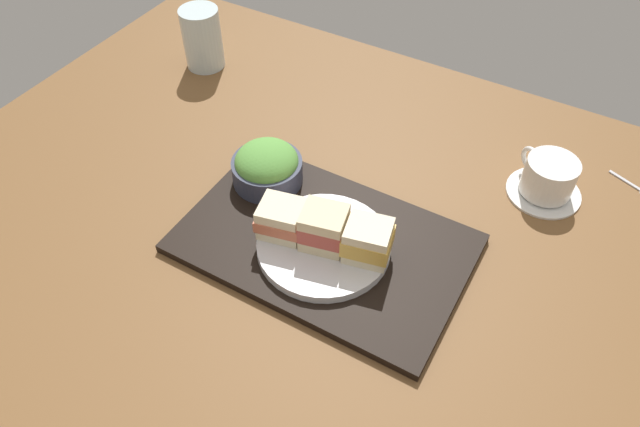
{
  "coord_description": "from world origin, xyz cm",
  "views": [
    {
      "loc": [
        28.13,
        -53.78,
        69.73
      ],
      "look_at": [
        -1.58,
        -2.09,
        5.0
      ],
      "focal_mm": 33.51,
      "sensor_mm": 36.0,
      "label": 1
    }
  ],
  "objects_px": {
    "sandwich_near": "(282,219)",
    "drinking_glass": "(202,38)",
    "sandwich_plate": "(324,245)",
    "sandwich_middle": "(324,228)",
    "sandwich_far": "(368,241)",
    "coffee_cup": "(548,179)",
    "salad_bowl": "(267,166)"
  },
  "relations": [
    {
      "from": "sandwich_near",
      "to": "drinking_glass",
      "type": "distance_m",
      "value": 0.51
    },
    {
      "from": "sandwich_plate",
      "to": "sandwich_middle",
      "type": "relative_size",
      "value": 2.67
    },
    {
      "from": "sandwich_near",
      "to": "sandwich_far",
      "type": "bearing_deg",
      "value": 10.13
    },
    {
      "from": "sandwich_near",
      "to": "drinking_glass",
      "type": "relative_size",
      "value": 0.64
    },
    {
      "from": "sandwich_plate",
      "to": "sandwich_far",
      "type": "xyz_separation_m",
      "value": [
        0.06,
        0.01,
        0.04
      ]
    },
    {
      "from": "sandwich_far",
      "to": "drinking_glass",
      "type": "xyz_separation_m",
      "value": [
        -0.52,
        0.3,
        0.0
      ]
    },
    {
      "from": "sandwich_plate",
      "to": "coffee_cup",
      "type": "bearing_deg",
      "value": 49.59
    },
    {
      "from": "sandwich_far",
      "to": "sandwich_near",
      "type": "bearing_deg",
      "value": -169.87
    },
    {
      "from": "sandwich_plate",
      "to": "sandwich_middle",
      "type": "distance_m",
      "value": 0.04
    },
    {
      "from": "sandwich_near",
      "to": "sandwich_far",
      "type": "height_order",
      "value": "sandwich_far"
    },
    {
      "from": "sandwich_near",
      "to": "sandwich_far",
      "type": "relative_size",
      "value": 1.0
    },
    {
      "from": "sandwich_near",
      "to": "salad_bowl",
      "type": "xyz_separation_m",
      "value": [
        -0.09,
        0.09,
        -0.01
      ]
    },
    {
      "from": "sandwich_middle",
      "to": "sandwich_far",
      "type": "xyz_separation_m",
      "value": [
        0.06,
        0.01,
        -0.0
      ]
    },
    {
      "from": "sandwich_plate",
      "to": "drinking_glass",
      "type": "relative_size",
      "value": 1.63
    },
    {
      "from": "sandwich_middle",
      "to": "coffee_cup",
      "type": "bearing_deg",
      "value": 49.59
    },
    {
      "from": "sandwich_middle",
      "to": "sandwich_near",
      "type": "bearing_deg",
      "value": -169.87
    },
    {
      "from": "salad_bowl",
      "to": "drinking_glass",
      "type": "relative_size",
      "value": 0.94
    },
    {
      "from": "sandwich_near",
      "to": "drinking_glass",
      "type": "bearing_deg",
      "value": 140.33
    },
    {
      "from": "salad_bowl",
      "to": "coffee_cup",
      "type": "xyz_separation_m",
      "value": [
        0.4,
        0.21,
        -0.01
      ]
    },
    {
      "from": "sandwich_plate",
      "to": "coffee_cup",
      "type": "relative_size",
      "value": 1.64
    },
    {
      "from": "sandwich_far",
      "to": "coffee_cup",
      "type": "distance_m",
      "value": 0.34
    },
    {
      "from": "sandwich_plate",
      "to": "sandwich_far",
      "type": "relative_size",
      "value": 2.54
    },
    {
      "from": "sandwich_far",
      "to": "salad_bowl",
      "type": "bearing_deg",
      "value": 162.3
    },
    {
      "from": "sandwich_plate",
      "to": "drinking_glass",
      "type": "height_order",
      "value": "drinking_glass"
    },
    {
      "from": "sandwich_plate",
      "to": "drinking_glass",
      "type": "distance_m",
      "value": 0.56
    },
    {
      "from": "coffee_cup",
      "to": "drinking_glass",
      "type": "relative_size",
      "value": 0.99
    },
    {
      "from": "sandwich_plate",
      "to": "sandwich_middle",
      "type": "bearing_deg",
      "value": 110.56
    },
    {
      "from": "sandwich_plate",
      "to": "sandwich_far",
      "type": "height_order",
      "value": "sandwich_far"
    },
    {
      "from": "drinking_glass",
      "to": "salad_bowl",
      "type": "bearing_deg",
      "value": -37.39
    },
    {
      "from": "salad_bowl",
      "to": "coffee_cup",
      "type": "relative_size",
      "value": 0.95
    },
    {
      "from": "sandwich_plate",
      "to": "sandwich_near",
      "type": "relative_size",
      "value": 2.53
    },
    {
      "from": "sandwich_near",
      "to": "coffee_cup",
      "type": "bearing_deg",
      "value": 44.11
    }
  ]
}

